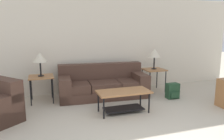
% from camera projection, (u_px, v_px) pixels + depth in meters
% --- Properties ---
extents(wall_back, '(8.72, 0.06, 2.60)m').
position_uv_depth(wall_back, '(97.00, 44.00, 6.01)').
color(wall_back, silver).
rests_on(wall_back, ground_plane).
extents(couch, '(2.26, 1.05, 0.82)m').
position_uv_depth(couch, '(103.00, 85.00, 5.61)').
color(couch, '#4C3328').
rests_on(couch, ground_plane).
extents(coffee_table, '(1.09, 0.53, 0.46)m').
position_uv_depth(coffee_table, '(124.00, 97.00, 4.50)').
color(coffee_table, '#A87042').
rests_on(coffee_table, ground_plane).
extents(side_table_left, '(0.56, 0.55, 0.62)m').
position_uv_depth(side_table_left, '(41.00, 79.00, 5.14)').
color(side_table_left, '#A87042').
rests_on(side_table_left, ground_plane).
extents(side_table_right, '(0.56, 0.55, 0.62)m').
position_uv_depth(side_table_right, '(154.00, 71.00, 6.07)').
color(side_table_right, '#A87042').
rests_on(side_table_right, ground_plane).
extents(table_lamp_left, '(0.34, 0.34, 0.56)m').
position_uv_depth(table_lamp_left, '(40.00, 58.00, 5.05)').
color(table_lamp_left, black).
rests_on(table_lamp_left, side_table_left).
extents(table_lamp_right, '(0.34, 0.34, 0.56)m').
position_uv_depth(table_lamp_right, '(154.00, 53.00, 5.98)').
color(table_lamp_right, black).
rests_on(table_lamp_right, side_table_right).
extents(backpack, '(0.31, 0.27, 0.38)m').
position_uv_depth(backpack, '(173.00, 91.00, 5.47)').
color(backpack, '#23472D').
rests_on(backpack, ground_plane).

